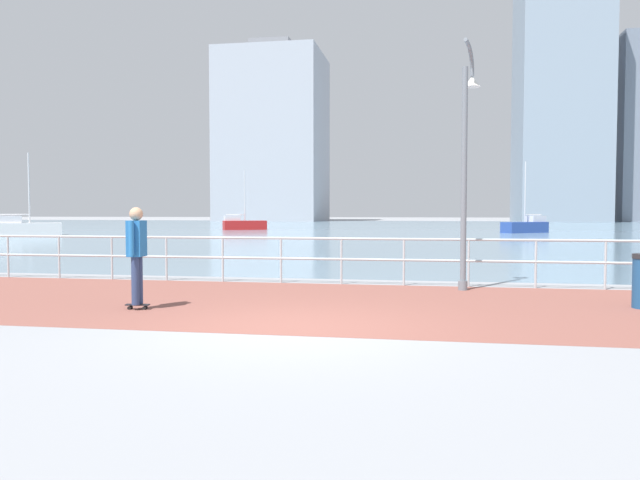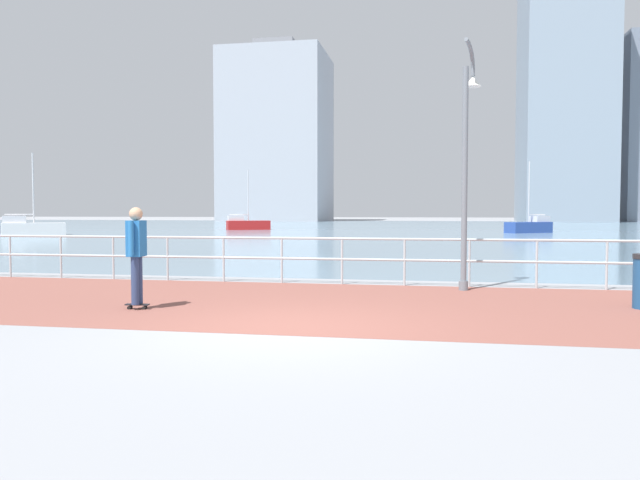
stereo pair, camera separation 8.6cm
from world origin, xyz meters
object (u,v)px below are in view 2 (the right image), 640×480
skateboarder (136,248)px  sailboat_white (32,227)px  lamppost (467,152)px  sailboat_blue (530,226)px  sailboat_gray (247,224)px

skateboarder → sailboat_white: size_ratio=0.31×
lamppost → sailboat_blue: sailboat_blue is taller
skateboarder → sailboat_gray: size_ratio=0.33×
lamppost → sailboat_white: size_ratio=0.94×
lamppost → sailboat_gray: 42.29m
sailboat_white → sailboat_gray: (10.67, 14.58, -0.03)m
lamppost → sailboat_gray: bearing=113.5°
lamppost → sailboat_blue: bearing=79.5°
skateboarder → sailboat_blue: (12.12, 38.99, -0.52)m
sailboat_gray → sailboat_white: bearing=-126.2°
lamppost → sailboat_gray: sailboat_gray is taller
lamppost → skateboarder: lamppost is taller
skateboarder → sailboat_white: bearing=128.2°
sailboat_white → sailboat_blue: size_ratio=1.04×
sailboat_white → sailboat_gray: sailboat_white is taller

